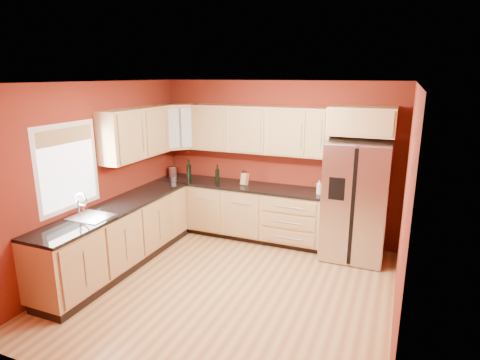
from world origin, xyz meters
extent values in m
plane|color=#A2683E|center=(0.00, 0.00, 0.00)|extent=(4.00, 4.00, 0.00)
plane|color=silver|center=(0.00, 0.00, 2.60)|extent=(4.00, 4.00, 0.00)
cube|color=maroon|center=(0.00, 2.00, 1.30)|extent=(4.00, 0.04, 2.60)
cube|color=maroon|center=(0.00, -2.00, 1.30)|extent=(4.00, 0.04, 2.60)
cube|color=maroon|center=(-2.00, 0.00, 1.30)|extent=(0.04, 4.00, 2.60)
cube|color=maroon|center=(2.00, 0.00, 1.30)|extent=(0.04, 4.00, 2.60)
cube|color=tan|center=(-0.55, 1.70, 0.44)|extent=(2.90, 0.60, 0.88)
cube|color=tan|center=(-1.70, 0.00, 0.44)|extent=(0.60, 2.80, 0.88)
cube|color=black|center=(-0.55, 1.69, 0.90)|extent=(2.90, 0.62, 0.04)
cube|color=black|center=(-1.69, 0.00, 0.90)|extent=(0.62, 2.80, 0.04)
cube|color=tan|center=(-0.25, 1.83, 1.83)|extent=(2.30, 0.33, 0.75)
cube|color=tan|center=(-1.83, 0.72, 1.83)|extent=(0.33, 1.35, 0.75)
cube|color=tan|center=(-1.67, 1.67, 1.83)|extent=(0.67, 0.67, 0.75)
cube|color=tan|center=(1.35, 1.70, 2.05)|extent=(0.92, 0.60, 0.40)
cube|color=silver|center=(1.35, 1.62, 0.89)|extent=(0.90, 0.75, 1.78)
cube|color=white|center=(-1.98, -0.50, 1.55)|extent=(0.03, 0.90, 1.00)
cylinder|color=silver|center=(-1.85, 1.72, 1.01)|extent=(0.13, 0.13, 0.18)
cylinder|color=silver|center=(-1.82, 1.74, 1.01)|extent=(0.12, 0.12, 0.18)
cube|color=tan|center=(-0.44, 1.70, 1.02)|extent=(0.12, 0.11, 0.20)
cylinder|color=silver|center=(0.80, 1.63, 1.03)|extent=(0.07, 0.07, 0.21)
camera|label=1|loc=(1.92, -4.24, 2.69)|focal=30.00mm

